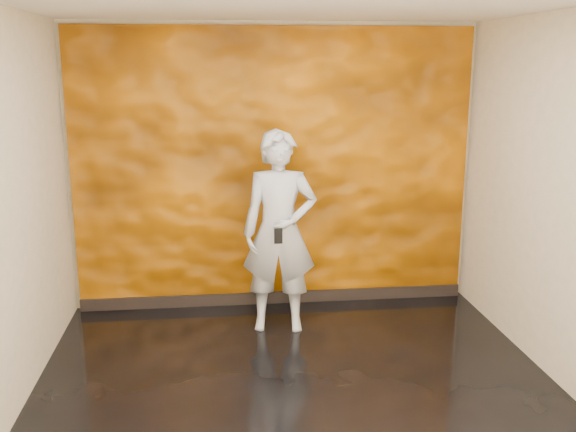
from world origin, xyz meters
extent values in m
cube|color=black|center=(0.00, 0.00, -0.01)|extent=(4.00, 4.00, 0.01)
cube|color=#BCB194|center=(0.00, 2.00, 1.40)|extent=(4.00, 0.02, 2.80)
cube|color=#BCB194|center=(0.00, -2.00, 1.40)|extent=(4.00, 0.02, 2.80)
cube|color=#BCB194|center=(2.00, 0.00, 1.40)|extent=(0.02, 4.00, 2.80)
cube|color=white|center=(0.00, 0.00, 2.80)|extent=(4.00, 4.00, 0.01)
cube|color=#DB7200|center=(0.00, 1.96, 1.38)|extent=(3.90, 0.06, 2.75)
cube|color=black|center=(0.00, 1.92, 0.06)|extent=(3.90, 0.04, 0.12)
imported|color=#959BA4|center=(-0.02, 1.30, 0.92)|extent=(0.72, 0.52, 1.84)
cube|color=black|center=(-0.05, 1.03, 0.96)|extent=(0.07, 0.02, 0.14)
camera|label=1|loc=(-0.59, -4.27, 2.41)|focal=40.00mm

